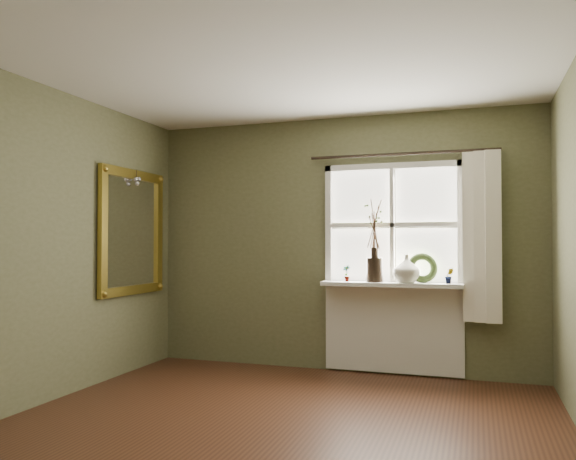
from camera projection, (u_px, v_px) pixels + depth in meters
The scene contains 15 objects.
floor at pixel (258, 446), 3.61m from camera, with size 4.50×4.50×0.00m, color #412214.
ceiling at pixel (259, 45), 3.67m from camera, with size 4.50×4.50×0.00m, color silver.
wall_back at pixel (340, 243), 5.82m from camera, with size 4.00×0.10×2.60m, color #5F603F.
wall_left at pixel (9, 244), 4.29m from camera, with size 0.10×4.50×2.60m, color #5F603F.
window_frame at pixel (392, 225), 5.58m from camera, with size 1.36×0.06×1.24m.
window_sill at pixel (391, 284), 5.46m from camera, with size 1.36×0.26×0.04m, color silver.
window_apron at pixel (393, 328), 5.56m from camera, with size 1.36×0.04×0.88m, color silver.
dark_jug at pixel (375, 270), 5.52m from camera, with size 0.16×0.16×0.24m, color black.
cream_vase at pixel (407, 269), 5.42m from camera, with size 0.26×0.26×0.27m, color beige.
wreath at pixel (422, 271), 5.41m from camera, with size 0.29×0.29×0.07m, color #31431E.
potted_plant_left at pixel (347, 273), 5.61m from camera, with size 0.09×0.06×0.16m, color #31431E.
potted_plant_right at pixel (449, 276), 5.29m from camera, with size 0.08×0.07×0.15m, color #31431E.
curtain at pixel (482, 236), 5.22m from camera, with size 0.36×0.12×1.59m, color white.
curtain_rod at pixel (401, 154), 5.51m from camera, with size 0.03×0.03×1.84m, color black.
gilt_mirror at pixel (132, 232), 5.68m from camera, with size 0.10×1.06×1.26m.
Camera 1 is at (1.34, -3.39, 1.31)m, focal length 35.00 mm.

